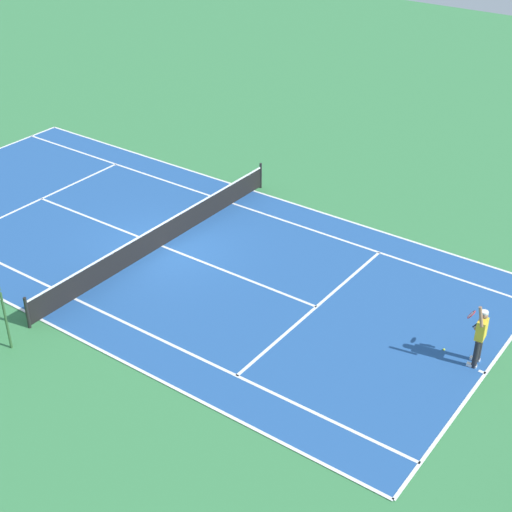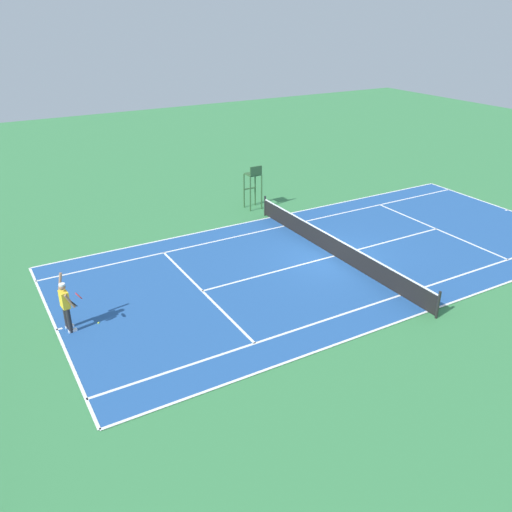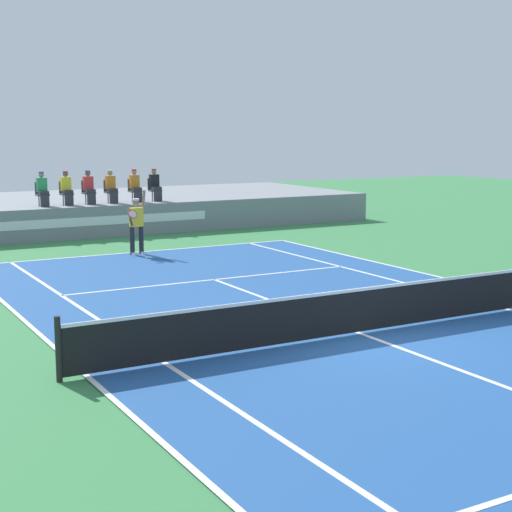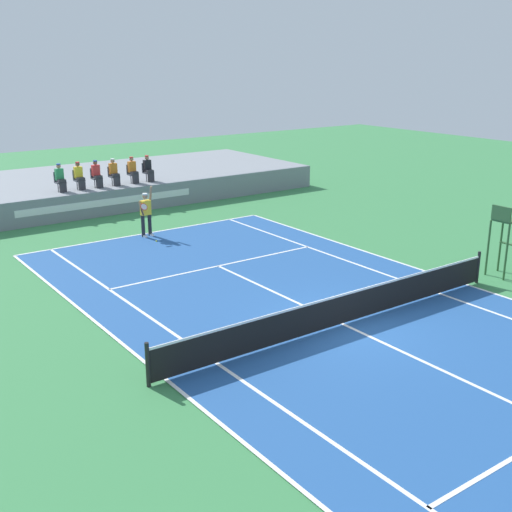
% 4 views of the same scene
% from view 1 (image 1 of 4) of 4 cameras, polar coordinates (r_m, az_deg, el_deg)
% --- Properties ---
extents(ground_plane, '(80.00, 80.00, 0.00)m').
position_cam_1_polar(ground_plane, '(27.39, -6.92, 0.68)').
color(ground_plane, '#387F47').
extents(court, '(11.08, 23.88, 0.03)m').
position_cam_1_polar(court, '(27.38, -6.92, 0.69)').
color(court, '#235193').
rests_on(court, ground).
extents(net, '(11.98, 0.10, 1.07)m').
position_cam_1_polar(net, '(27.13, -6.99, 1.63)').
color(net, black).
rests_on(net, ground).
extents(tennis_player, '(0.75, 0.68, 2.08)m').
position_cam_1_polar(tennis_player, '(22.04, 16.24, -5.67)').
color(tennis_player, '#232328').
rests_on(tennis_player, ground).
extents(tennis_ball, '(0.07, 0.07, 0.07)m').
position_cam_1_polar(tennis_ball, '(22.88, 13.74, -6.75)').
color(tennis_ball, '#D1E533').
rests_on(tennis_ball, ground).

